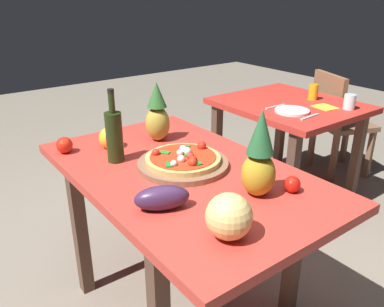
# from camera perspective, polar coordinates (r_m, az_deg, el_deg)

# --- Properties ---
(ground_plane) EXTENTS (10.00, 10.00, 0.00)m
(ground_plane) POSITION_cam_1_polar(r_m,az_deg,el_deg) (2.12, -1.21, -20.42)
(ground_plane) COLOR gray
(display_table) EXTENTS (1.35, 0.82, 0.73)m
(display_table) POSITION_cam_1_polar(r_m,az_deg,el_deg) (1.75, -1.39, -4.93)
(display_table) COLOR brown
(display_table) RESTS_ON ground_plane
(background_table) EXTENTS (0.92, 0.81, 0.73)m
(background_table) POSITION_cam_1_polar(r_m,az_deg,el_deg) (2.85, 13.86, 5.10)
(background_table) COLOR brown
(background_table) RESTS_ON ground_plane
(dining_chair) EXTENTS (0.52, 0.52, 0.85)m
(dining_chair) POSITION_cam_1_polar(r_m,az_deg,el_deg) (3.40, 20.33, 4.82)
(dining_chair) COLOR brown
(dining_chair) RESTS_ON ground_plane
(pizza_board) EXTENTS (0.40, 0.40, 0.02)m
(pizza_board) POSITION_cam_1_polar(r_m,az_deg,el_deg) (1.73, -1.32, -1.53)
(pizza_board) COLOR brown
(pizza_board) RESTS_ON display_table
(pizza) EXTENTS (0.33, 0.33, 0.06)m
(pizza) POSITION_cam_1_polar(r_m,az_deg,el_deg) (1.72, -1.27, -0.68)
(pizza) COLOR #DAAC5C
(pizza) RESTS_ON pizza_board
(wine_bottle) EXTENTS (0.08, 0.08, 0.34)m
(wine_bottle) POSITION_cam_1_polar(r_m,az_deg,el_deg) (1.78, -11.27, 2.62)
(wine_bottle) COLOR black
(wine_bottle) RESTS_ON display_table
(pineapple_left) EXTENTS (0.13, 0.13, 0.34)m
(pineapple_left) POSITION_cam_1_polar(r_m,az_deg,el_deg) (1.47, 9.81, -0.68)
(pineapple_left) COLOR #B39223
(pineapple_left) RESTS_ON display_table
(pineapple_right) EXTENTS (0.12, 0.12, 0.31)m
(pineapple_right) POSITION_cam_1_polar(r_m,az_deg,el_deg) (2.01, -5.08, 5.66)
(pineapple_right) COLOR #AE9837
(pineapple_right) RESTS_ON display_table
(melon) EXTENTS (0.15, 0.15, 0.15)m
(melon) POSITION_cam_1_polar(r_m,az_deg,el_deg) (1.24, 5.40, -9.12)
(melon) COLOR #EDC975
(melon) RESTS_ON display_table
(bell_pepper) EXTENTS (0.10, 0.10, 0.11)m
(bell_pepper) POSITION_cam_1_polar(r_m,az_deg,el_deg) (1.97, -11.99, 2.20)
(bell_pepper) COLOR yellow
(bell_pepper) RESTS_ON display_table
(eggplant) EXTENTS (0.16, 0.22, 0.09)m
(eggplant) POSITION_cam_1_polar(r_m,az_deg,el_deg) (1.40, -4.41, -6.45)
(eggplant) COLOR #3F2447
(eggplant) RESTS_ON display_table
(tomato_by_bottle) EXTENTS (0.08, 0.08, 0.08)m
(tomato_by_bottle) POSITION_cam_1_polar(r_m,az_deg,el_deg) (1.97, -18.11, 1.18)
(tomato_by_bottle) COLOR red
(tomato_by_bottle) RESTS_ON display_table
(tomato_beside_pepper) EXTENTS (0.06, 0.06, 0.06)m
(tomato_beside_pepper) POSITION_cam_1_polar(r_m,az_deg,el_deg) (1.56, 14.40, -4.37)
(tomato_beside_pepper) COLOR red
(tomato_beside_pepper) RESTS_ON display_table
(drinking_glass_juice) EXTENTS (0.07, 0.07, 0.11)m
(drinking_glass_juice) POSITION_cam_1_polar(r_m,az_deg,el_deg) (2.93, 17.26, 8.57)
(drinking_glass_juice) COLOR orange
(drinking_glass_juice) RESTS_ON background_table
(drinking_glass_water) EXTENTS (0.08, 0.08, 0.10)m
(drinking_glass_water) POSITION_cam_1_polar(r_m,az_deg,el_deg) (2.77, 22.00, 7.01)
(drinking_glass_water) COLOR silver
(drinking_glass_water) RESTS_ON background_table
(dinner_plate) EXTENTS (0.22, 0.22, 0.02)m
(dinner_plate) POSITION_cam_1_polar(r_m,az_deg,el_deg) (2.59, 14.38, 6.05)
(dinner_plate) COLOR white
(dinner_plate) RESTS_ON background_table
(fork_utensil) EXTENTS (0.02, 0.18, 0.01)m
(fork_utensil) POSITION_cam_1_polar(r_m,az_deg,el_deg) (2.68, 12.07, 6.71)
(fork_utensil) COLOR silver
(fork_utensil) RESTS_ON background_table
(knife_utensil) EXTENTS (0.03, 0.18, 0.01)m
(knife_utensil) POSITION_cam_1_polar(r_m,az_deg,el_deg) (2.52, 16.81, 5.16)
(knife_utensil) COLOR silver
(knife_utensil) RESTS_ON background_table
(napkin_folded) EXTENTS (0.16, 0.14, 0.01)m
(napkin_folded) POSITION_cam_1_polar(r_m,az_deg,el_deg) (2.76, 18.83, 6.41)
(napkin_folded) COLOR yellow
(napkin_folded) RESTS_ON background_table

